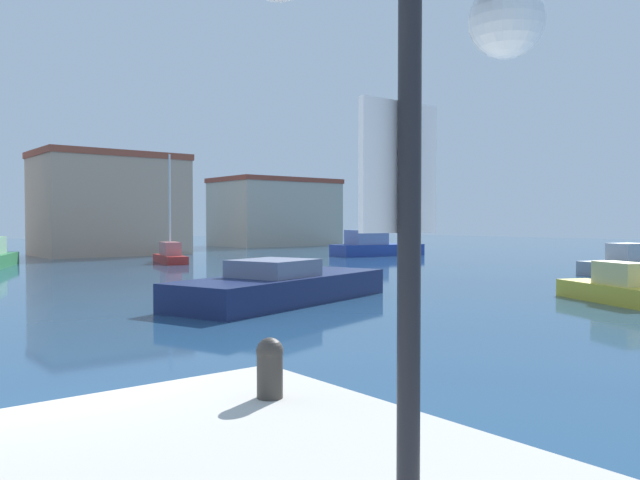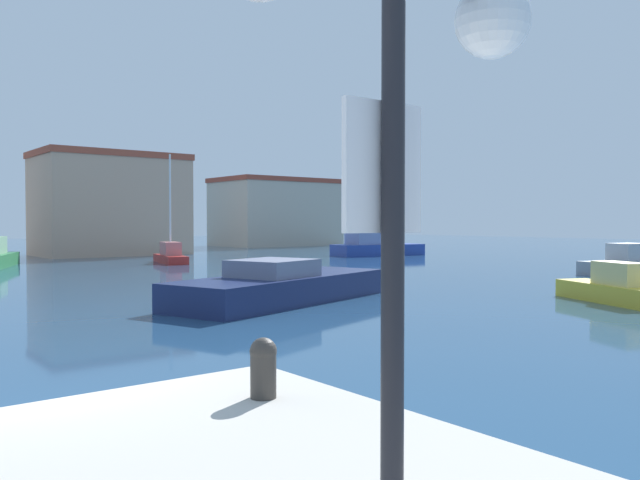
% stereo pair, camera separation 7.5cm
% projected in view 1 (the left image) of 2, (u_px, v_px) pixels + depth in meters
% --- Properties ---
extents(water, '(160.00, 160.00, 0.00)m').
position_uv_depth(water, '(239.00, 276.00, 32.21)').
color(water, navy).
rests_on(water, ground).
extents(lamppost, '(1.70, 0.37, 4.08)m').
position_uv_depth(lamppost, '(409.00, 28.00, 2.70)').
color(lamppost, black).
rests_on(lamppost, pier_quay).
extents(mooring_bollard, '(0.26, 0.26, 0.57)m').
position_uv_depth(mooring_bollard, '(270.00, 365.00, 6.10)').
color(mooring_bollard, '#38332D').
rests_on(mooring_bollard, pier_quay).
extents(motorboat_grey_distant_east, '(6.17, 3.12, 1.59)m').
position_uv_depth(motorboat_grey_distant_east, '(632.00, 264.00, 33.12)').
color(motorboat_grey_distant_east, gray).
rests_on(motorboat_grey_distant_east, water).
extents(motorboat_blue_behind_lamppost, '(7.70, 3.73, 2.02)m').
position_uv_depth(motorboat_blue_behind_lamppost, '(374.00, 246.00, 51.16)').
color(motorboat_blue_behind_lamppost, '#233D93').
rests_on(motorboat_blue_behind_lamppost, water).
extents(motorboat_navy_distant_north, '(9.21, 5.38, 1.45)m').
position_uv_depth(motorboat_navy_distant_north, '(282.00, 286.00, 21.60)').
color(motorboat_navy_distant_north, '#19234C').
rests_on(motorboat_navy_distant_north, water).
extents(motorboat_yellow_center_channel, '(3.02, 4.79, 1.37)m').
position_uv_depth(motorboat_yellow_center_channel, '(617.00, 289.00, 21.37)').
color(motorboat_yellow_center_channel, gold).
rests_on(motorboat_yellow_center_channel, water).
extents(sailboat_red_near_pier, '(2.26, 4.76, 7.04)m').
position_uv_depth(sailboat_red_near_pier, '(170.00, 254.00, 41.87)').
color(sailboat_red_near_pier, '#B22823').
rests_on(sailboat_red_near_pier, water).
extents(harbor_office, '(11.29, 7.31, 8.15)m').
position_uv_depth(harbor_office, '(110.00, 204.00, 52.04)').
color(harbor_office, tan).
rests_on(harbor_office, ground).
extents(yacht_club, '(12.93, 8.64, 7.42)m').
position_uv_depth(yacht_club, '(275.00, 212.00, 72.06)').
color(yacht_club, '#B2A893').
rests_on(yacht_club, ground).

